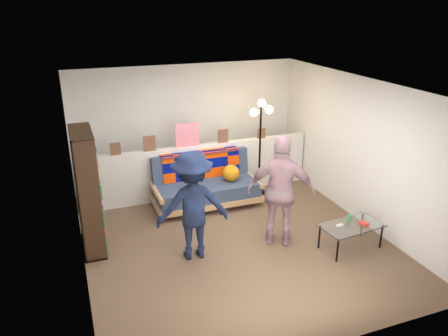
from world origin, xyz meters
name	(u,v)px	position (x,y,z in m)	size (l,w,h in m)	color
ground	(233,238)	(0.00, 0.00, 0.00)	(5.00, 5.00, 0.00)	brown
room_shell	(222,129)	(0.00, 0.47, 1.67)	(4.60, 5.05, 2.45)	silver
half_wall_ledge	(198,170)	(0.00, 1.80, 0.50)	(4.45, 0.15, 1.00)	silver
ledge_decor	(186,138)	(-0.23, 1.78, 1.18)	(2.97, 0.02, 0.45)	brown
futon_sofa	(206,185)	(0.01, 1.34, 0.38)	(1.92, 0.94, 0.82)	tan
bookshelf	(88,195)	(-2.08, 0.54, 0.86)	(0.31, 0.92, 1.83)	black
coffee_table	(352,226)	(1.56, -0.88, 0.37)	(0.98, 0.61, 0.49)	black
floor_lamp	(261,129)	(1.14, 1.48, 1.29)	(0.36, 0.34, 1.82)	black
person_left	(193,206)	(-0.72, -0.24, 0.81)	(1.05, 0.60, 1.62)	black
person_right	(281,192)	(0.62, -0.37, 0.87)	(1.02, 0.42, 1.74)	pink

